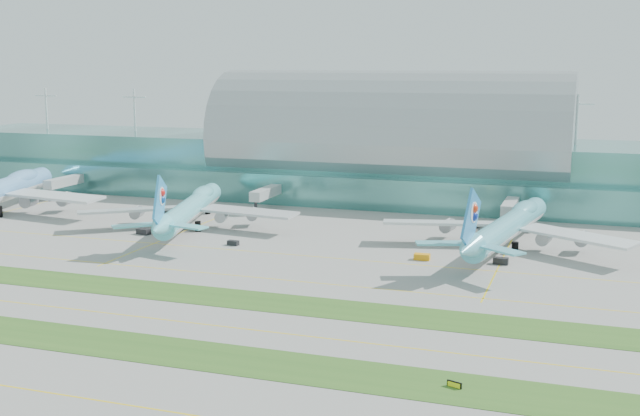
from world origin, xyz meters
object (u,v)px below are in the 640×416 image
at_px(terminal, 390,156).
at_px(airliner_c, 509,225).
at_px(airliner_b, 191,207).
at_px(taxiway_sign_east, 454,385).

xyz_separation_m(terminal, airliner_c, (46.60, -65.74, -8.12)).
xyz_separation_m(terminal, airliner_b, (-39.99, -68.38, -8.24)).
xyz_separation_m(airliner_c, taxiway_sign_east, (1.98, -90.93, -5.62)).
distance_m(terminal, airliner_c, 80.99).
bearing_deg(terminal, airliner_b, -120.32).
bearing_deg(taxiway_sign_east, terminal, 126.59).
distance_m(terminal, taxiway_sign_east, 164.60).
height_order(airliner_c, taxiway_sign_east, airliner_c).
relative_size(terminal, airliner_c, 4.73).
bearing_deg(terminal, taxiway_sign_east, -72.77).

